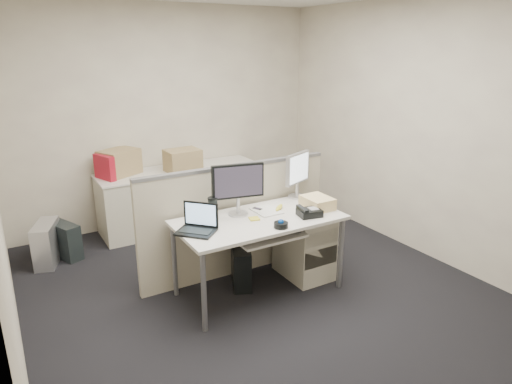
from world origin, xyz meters
TOP-DOWN VIEW (x-y plane):
  - floor at (0.00, 0.00)m, footprint 4.00×4.50m
  - wall_back at (0.00, 2.25)m, footprint 4.00×0.02m
  - wall_right at (2.00, 0.00)m, footprint 0.02×4.50m
  - desk at (0.00, 0.00)m, footprint 1.50×0.75m
  - keyboard_tray at (0.00, -0.18)m, footprint 0.62×0.32m
  - drawer_pedestal at (0.55, 0.05)m, footprint 0.40×0.55m
  - cubicle_partition at (0.00, 0.45)m, footprint 2.00×0.06m
  - back_counter at (0.00, 1.93)m, footprint 2.00×0.60m
  - monitor_main at (-0.12, 0.18)m, footprint 0.51×0.28m
  - monitor_small at (0.64, 0.32)m, footprint 0.42×0.31m
  - laptop at (-0.62, -0.02)m, footprint 0.38×0.38m
  - trackball at (0.05, -0.28)m, footprint 0.12×0.12m
  - desk_phone at (0.43, -0.18)m, footprint 0.23×0.20m
  - paper_stack at (0.15, 0.12)m, footprint 0.22×0.28m
  - sticky_pad at (-0.05, 0.00)m, footprint 0.11×0.11m
  - travel_mug at (-0.35, 0.22)m, footprint 0.11×0.11m
  - banana at (0.28, 0.10)m, footprint 0.17×0.15m
  - cellphone at (0.10, 0.20)m, footprint 0.08×0.11m
  - manila_folders at (0.61, -0.05)m, footprint 0.23×0.30m
  - keyboard at (0.05, -0.14)m, footprint 0.52×0.25m
  - pc_tower_desk at (-0.08, 0.20)m, footprint 0.32×0.45m
  - pc_tower_spare_dark at (-1.45, 1.68)m, footprint 0.32×0.45m
  - pc_tower_spare_silver at (-1.63, 1.63)m, footprint 0.34×0.51m
  - cardboard_box_left at (-0.70, 2.05)m, footprint 0.53×0.48m
  - cardboard_box_right at (0.00, 1.81)m, footprint 0.41×0.33m
  - red_binder at (-0.90, 1.93)m, footprint 0.18×0.33m

SIDE VIEW (x-z plane):
  - floor at x=0.00m, z-range -0.01..0.00m
  - pc_tower_desk at x=-0.08m, z-range 0.00..0.39m
  - pc_tower_spare_dark at x=-1.45m, z-range 0.00..0.39m
  - pc_tower_spare_silver at x=-1.63m, z-range 0.00..0.44m
  - drawer_pedestal at x=0.55m, z-range 0.00..0.65m
  - back_counter at x=0.00m, z-range 0.00..0.72m
  - cubicle_partition at x=0.00m, z-range 0.00..1.10m
  - keyboard_tray at x=0.00m, z-range 0.61..0.63m
  - keyboard at x=0.05m, z-range 0.63..0.66m
  - desk at x=0.00m, z-range 0.30..1.03m
  - paper_stack at x=0.15m, z-range 0.73..0.74m
  - cellphone at x=0.10m, z-range 0.73..0.74m
  - sticky_pad at x=-0.05m, z-range 0.73..0.74m
  - banana at x=0.28m, z-range 0.73..0.77m
  - trackball at x=0.05m, z-range 0.73..0.78m
  - desk_phone at x=0.43m, z-range 0.73..0.79m
  - manila_folders at x=0.61m, z-range 0.73..0.84m
  - travel_mug at x=-0.35m, z-range 0.73..0.91m
  - laptop at x=-0.62m, z-range 0.73..0.96m
  - cardboard_box_right at x=0.00m, z-range 0.72..1.01m
  - red_binder at x=-0.90m, z-range 0.72..1.02m
  - cardboard_box_left at x=-0.70m, z-range 0.72..1.04m
  - monitor_small at x=0.64m, z-range 0.73..1.18m
  - monitor_main at x=-0.12m, z-range 0.73..1.21m
  - wall_back at x=0.00m, z-range 0.00..2.70m
  - wall_right at x=2.00m, z-range 0.00..2.70m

